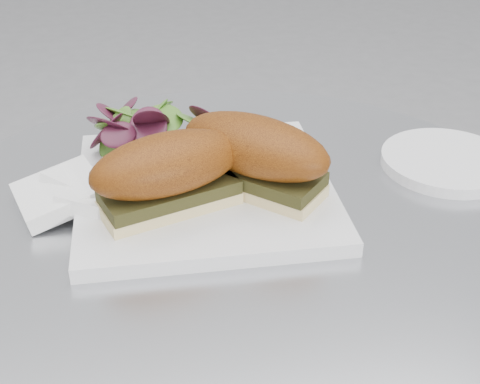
{
  "coord_description": "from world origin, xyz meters",
  "views": [
    {
      "loc": [
        -0.12,
        -0.55,
        1.11
      ],
      "look_at": [
        0.0,
        0.0,
        0.77
      ],
      "focal_mm": 50.0,
      "sensor_mm": 36.0,
      "label": 1
    }
  ],
  "objects_px": {
    "plate": "(205,189)",
    "sandwich_right": "(255,153)",
    "sandwich_left": "(168,172)",
    "saucer": "(447,161)"
  },
  "relations": [
    {
      "from": "plate",
      "to": "saucer",
      "type": "xyz_separation_m",
      "value": [
        0.29,
        0.0,
        -0.0
      ]
    },
    {
      "from": "plate",
      "to": "saucer",
      "type": "height_order",
      "value": "plate"
    },
    {
      "from": "plate",
      "to": "sandwich_left",
      "type": "height_order",
      "value": "sandwich_left"
    },
    {
      "from": "sandwich_left",
      "to": "sandwich_right",
      "type": "bearing_deg",
      "value": -4.37
    },
    {
      "from": "plate",
      "to": "sandwich_left",
      "type": "bearing_deg",
      "value": -135.47
    },
    {
      "from": "plate",
      "to": "sandwich_right",
      "type": "relative_size",
      "value": 1.56
    },
    {
      "from": "saucer",
      "to": "plate",
      "type": "bearing_deg",
      "value": -179.97
    },
    {
      "from": "sandwich_left",
      "to": "saucer",
      "type": "relative_size",
      "value": 1.13
    },
    {
      "from": "plate",
      "to": "sandwich_right",
      "type": "height_order",
      "value": "sandwich_right"
    },
    {
      "from": "sandwich_left",
      "to": "sandwich_right",
      "type": "xyz_separation_m",
      "value": [
        0.09,
        0.02,
        0.0
      ]
    }
  ]
}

